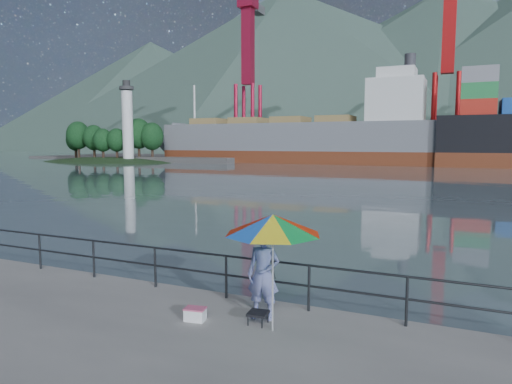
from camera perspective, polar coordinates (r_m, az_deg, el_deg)
harbor_water at (r=137.67m, az=20.91°, el=4.36°), size 500.00×280.00×0.00m
far_dock at (r=100.48m, az=25.40°, el=3.61°), size 200.00×40.00×0.40m
guardrail at (r=12.39m, az=-16.25°, el=-8.43°), size 22.00×0.06×1.03m
lighthouse_islet at (r=93.65m, az=-18.06°, el=3.92°), size 48.00×26.40×19.20m
fisherman at (r=9.46m, az=0.93°, el=-10.27°), size 0.72×0.52×1.84m
beach_umbrella at (r=8.57m, az=2.12°, el=-4.08°), size 1.96×1.96×2.27m
folding_stool at (r=9.41m, az=0.26°, el=-15.44°), size 0.42×0.42×0.25m
cooler_bag at (r=9.67m, az=-7.61°, el=-14.97°), size 0.45×0.34×0.23m
fishing_rod at (r=10.59m, az=1.94°, el=-13.69°), size 0.46×1.62×1.18m
bulk_carrier at (r=84.31m, az=6.70°, el=6.56°), size 53.33×9.23×14.50m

